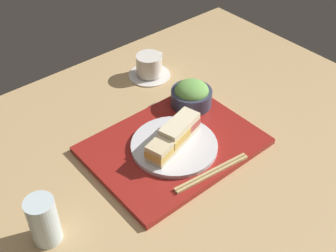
# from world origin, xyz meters

# --- Properties ---
(ground_plane) EXTENTS (1.40, 1.00, 0.03)m
(ground_plane) POSITION_xyz_m (0.00, 0.00, -0.01)
(ground_plane) COLOR tan
(serving_tray) EXTENTS (0.44, 0.33, 0.02)m
(serving_tray) POSITION_xyz_m (0.01, -0.02, 0.01)
(serving_tray) COLOR maroon
(serving_tray) RESTS_ON ground_plane
(sandwich_plate) EXTENTS (0.23, 0.23, 0.01)m
(sandwich_plate) POSITION_xyz_m (-0.00, -0.03, 0.02)
(sandwich_plate) COLOR silver
(sandwich_plate) RESTS_ON serving_tray
(sandwich_near) EXTENTS (0.09, 0.07, 0.05)m
(sandwich_near) POSITION_xyz_m (-0.05, -0.05, 0.05)
(sandwich_near) COLOR beige
(sandwich_near) RESTS_ON sandwich_plate
(sandwich_middle) EXTENTS (0.08, 0.07, 0.06)m
(sandwich_middle) POSITION_xyz_m (-0.00, -0.03, 0.06)
(sandwich_middle) COLOR beige
(sandwich_middle) RESTS_ON sandwich_plate
(sandwich_far) EXTENTS (0.08, 0.07, 0.06)m
(sandwich_far) POSITION_xyz_m (0.05, -0.02, 0.06)
(sandwich_far) COLOR beige
(sandwich_far) RESTS_ON sandwich_plate
(salad_bowl) EXTENTS (0.12, 0.12, 0.08)m
(salad_bowl) POSITION_xyz_m (0.16, 0.08, 0.05)
(salad_bowl) COLOR #33384C
(salad_bowl) RESTS_ON serving_tray
(chopsticks_pair) EXTENTS (0.22, 0.04, 0.01)m
(chopsticks_pair) POSITION_xyz_m (0.01, -0.16, 0.02)
(chopsticks_pair) COLOR tan
(chopsticks_pair) RESTS_ON serving_tray
(coffee_cup) EXTENTS (0.14, 0.14, 0.07)m
(coffee_cup) POSITION_xyz_m (0.17, 0.29, 0.03)
(coffee_cup) COLOR silver
(coffee_cup) RESTS_ON ground_plane
(drinking_glass) EXTENTS (0.06, 0.06, 0.12)m
(drinking_glass) POSITION_xyz_m (-0.38, -0.06, 0.06)
(drinking_glass) COLOR silver
(drinking_glass) RESTS_ON ground_plane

